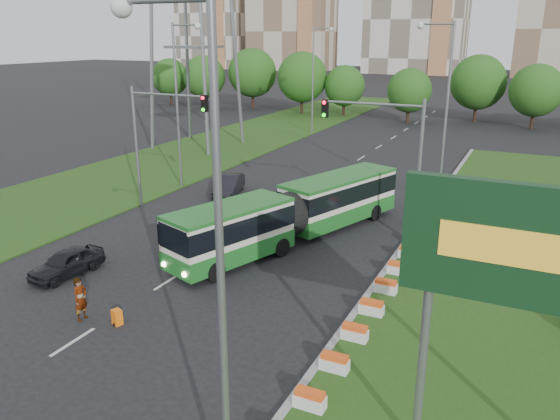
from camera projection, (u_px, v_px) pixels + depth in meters
The scene contains 17 objects.
ground at pixel (223, 293), 24.71m from camera, with size 360.00×360.00×0.00m, color black.
grass_median at pixel (542, 277), 26.18m from camera, with size 14.00×60.00×0.15m, color #234714.
median_kerb at pixel (398, 253), 29.04m from camera, with size 0.30×60.00×0.18m, color gray.
left_verge at pixel (199, 153), 53.56m from camera, with size 12.00×110.00×0.10m, color #234714.
lane_markings at pixel (322, 183), 43.10m from camera, with size 0.20×100.00×0.01m, color #BAB9B2, non-canonical shape.
flower_planters at pixel (379, 296), 23.43m from camera, with size 1.10×20.30×0.60m, color silver, non-canonical shape.
billboard at pixel (532, 262), 12.61m from camera, with size 6.00×0.37×8.00m.
traffic_mast_median at pixel (391, 147), 29.67m from camera, with size 5.76×0.32×8.00m.
traffic_mast_left at pixel (155, 129), 35.06m from camera, with size 5.76×0.32×8.00m.
street_lamps at pixel (264, 125), 32.68m from camera, with size 36.00×60.00×12.00m, color gray, non-canonical shape.
tree_line at pixel (528, 92), 66.36m from camera, with size 120.00×8.00×9.00m, color #235316, non-canonical shape.
midrise_west at pixel (213, 13), 187.00m from camera, with size 22.00×14.00×36.00m, color beige.
articulated_bus at pixel (291, 212), 30.73m from camera, with size 2.52×16.18×2.66m.
car_left_near at pixel (67, 263), 26.39m from camera, with size 1.53×3.80×1.30m, color black.
car_left_far at pixel (229, 185), 39.60m from camera, with size 1.56×4.46×1.47m, color black.
pedestrian at pixel (80, 299), 22.18m from camera, with size 0.68×0.44×1.86m, color gray.
shopping_trolley at pixel (117, 317), 21.96m from camera, with size 0.38×0.40×0.65m.
Camera 1 is at (12.04, -19.01, 11.19)m, focal length 35.00 mm.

